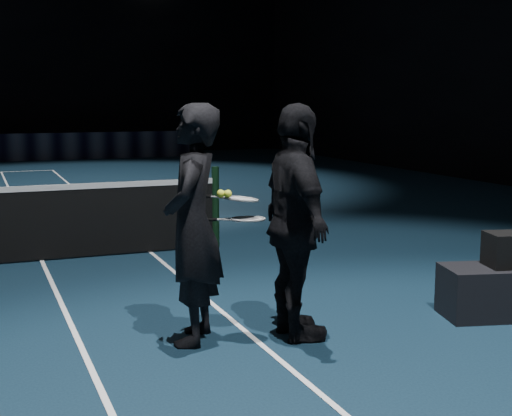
{
  "coord_description": "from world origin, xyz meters",
  "views": [
    {
      "loc": [
        3.37,
        -9.05,
        1.99
      ],
      "look_at": [
        5.52,
        -3.67,
        1.11
      ],
      "focal_mm": 50.0,
      "sensor_mm": 36.0,
      "label": 1
    }
  ],
  "objects_px": {
    "racket_lower": "(248,219)",
    "racket_upper": "(241,199)",
    "tennis_balls": "(224,192)",
    "player_b": "(296,223)",
    "player_a": "(193,225)"
  },
  "relations": [
    {
      "from": "racket_lower",
      "to": "racket_upper",
      "type": "relative_size",
      "value": 1.0
    },
    {
      "from": "racket_lower",
      "to": "tennis_balls",
      "type": "height_order",
      "value": "tennis_balls"
    },
    {
      "from": "player_b",
      "to": "tennis_balls",
      "type": "height_order",
      "value": "player_b"
    },
    {
      "from": "racket_lower",
      "to": "racket_upper",
      "type": "bearing_deg",
      "value": 141.34
    },
    {
      "from": "tennis_balls",
      "to": "player_b",
      "type": "bearing_deg",
      "value": -16.72
    },
    {
      "from": "racket_upper",
      "to": "tennis_balls",
      "type": "relative_size",
      "value": 5.67
    },
    {
      "from": "player_b",
      "to": "racket_upper",
      "type": "bearing_deg",
      "value": 73.04
    },
    {
      "from": "player_a",
      "to": "racket_upper",
      "type": "distance_m",
      "value": 0.45
    },
    {
      "from": "racket_lower",
      "to": "tennis_balls",
      "type": "relative_size",
      "value": 5.67
    },
    {
      "from": "player_b",
      "to": "racket_lower",
      "type": "relative_size",
      "value": 2.89
    },
    {
      "from": "player_b",
      "to": "racket_upper",
      "type": "xyz_separation_m",
      "value": [
        -0.42,
        0.16,
        0.2
      ]
    },
    {
      "from": "racket_lower",
      "to": "racket_upper",
      "type": "height_order",
      "value": "racket_upper"
    },
    {
      "from": "player_a",
      "to": "tennis_balls",
      "type": "height_order",
      "value": "player_a"
    },
    {
      "from": "player_a",
      "to": "racket_upper",
      "type": "height_order",
      "value": "player_a"
    },
    {
      "from": "player_a",
      "to": "racket_lower",
      "type": "relative_size",
      "value": 2.89
    }
  ]
}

